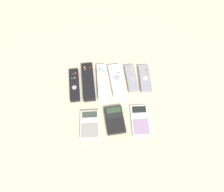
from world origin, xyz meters
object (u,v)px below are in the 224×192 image
Objects in this scene: remote_1 at (88,81)px; remote_5 at (145,78)px; remote_0 at (74,85)px; calculator_2 at (140,120)px; calculator_1 at (115,120)px; remote_2 at (102,81)px; calculator_0 at (90,124)px; remote_4 at (131,78)px; remote_3 at (117,80)px.

remote_5 is at bearing -2.90° from remote_1.
remote_0 is 1.23× the size of calculator_2.
calculator_2 is at bearing -8.63° from calculator_1.
remote_0 is at bearing -177.89° from remote_2.
remote_0 reaches higher than calculator_1.
calculator_0 is at bearing -74.93° from remote_0.
remote_5 is 0.26m from calculator_1.
calculator_2 is at bearing -54.10° from remote_2.
remote_1 is at bearing 174.21° from remote_2.
remote_0 is 1.35× the size of calculator_1.
calculator_2 is at bearing -46.89° from remote_1.
remote_4 is 0.22m from calculator_2.
remote_5 is at bearing 77.90° from calculator_2.
remote_2 reaches higher than remote_3.
calculator_2 is (0.15, -0.21, -0.01)m from remote_2.
remote_5 is at bearing -3.99° from remote_3.
calculator_1 is (0.17, -0.20, -0.00)m from remote_0.
remote_0 is 0.07m from remote_1.
remote_3 is 0.07m from remote_4.
remote_4 reaches higher than calculator_0.
remote_3 is 1.16× the size of remote_5.
calculator_0 is (-0.14, -0.21, -0.00)m from remote_3.
remote_0 is at bearing -179.52° from remote_4.
remote_3 is 1.24× the size of calculator_2.
remote_3 is at bearing -4.21° from remote_1.
remote_4 is at bearing 60.96° from calculator_1.
remote_2 is at bearing -176.92° from remote_5.
remote_1 is 0.14m from remote_3.
remote_1 reaches higher than remote_4.
remote_0 reaches higher than calculator_2.
remote_3 is (0.07, 0.00, -0.00)m from remote_2.
calculator_2 is at bearing -89.67° from remote_4.
remote_3 is (0.20, 0.00, 0.00)m from remote_0.
calculator_0 is 0.11m from calculator_1.
remote_5 is 1.07× the size of calculator_2.
remote_1 is 1.08× the size of remote_2.
remote_4 reaches higher than calculator_1.
calculator_1 is at bearing 177.76° from calculator_2.
calculator_0 is at bearing -107.49° from remote_2.
remote_4 is at bearing 0.50° from remote_0.
remote_3 is 0.25m from calculator_0.
remote_3 reaches higher than calculator_0.
remote_4 is at bearing 3.97° from remote_2.
remote_5 is at bearing -1.09° from remote_0.
remote_1 is 0.07m from remote_2.
remote_1 is 1.43× the size of calculator_2.
remote_4 is at bearing 176.80° from remote_5.
calculator_1 is at bearing 8.27° from calculator_0.
remote_0 is at bearing 109.39° from calculator_0.
remote_3 is 0.13m from remote_5.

